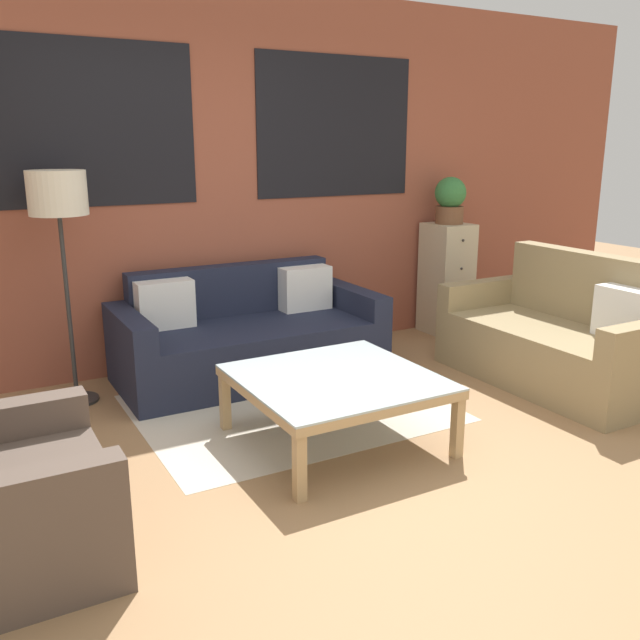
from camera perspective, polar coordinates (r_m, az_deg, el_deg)
The scene contains 9 objects.
ground_plane at distance 3.57m, azimuth 7.64°, elevation -13.49°, with size 16.00×16.00×0.00m, color #9E754C.
wall_back_brick at distance 5.30m, azimuth -8.01°, elevation 11.66°, with size 8.40×0.09×2.80m.
rug at distance 4.46m, azimuth -2.56°, elevation -7.37°, with size 1.91×1.54×0.00m.
couch_dark at distance 5.02m, azimuth -6.10°, elevation -1.54°, with size 1.90×0.88×0.78m.
settee_vintage at distance 5.12m, azimuth 19.46°, elevation -1.66°, with size 0.80×1.61×0.92m.
coffee_table at distance 3.85m, azimuth 1.35°, elevation -5.44°, with size 1.05×1.05×0.40m.
floor_lamp at distance 4.57m, azimuth -21.17°, elevation 9.02°, with size 0.36×0.36×1.52m.
drawer_cabinet at distance 6.19m, azimuth 10.59°, elevation 3.44°, with size 0.36×0.40×0.99m.
potted_plant at distance 6.10m, azimuth 10.90°, elevation 9.93°, with size 0.27×0.27×0.40m.
Camera 1 is at (-1.92, -2.50, 1.68)m, focal length 38.00 mm.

